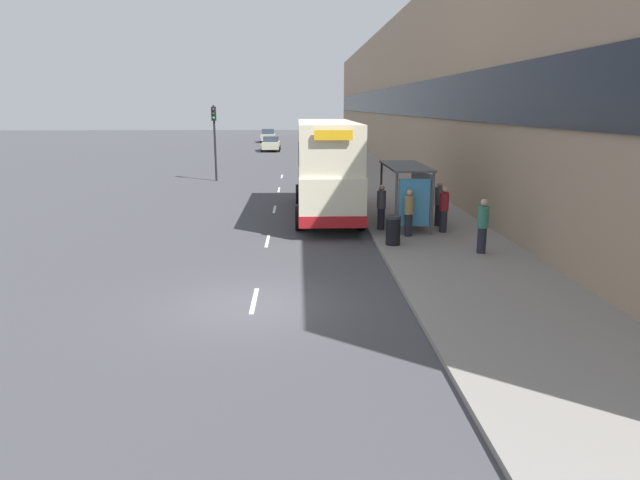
{
  "coord_description": "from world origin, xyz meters",
  "views": [
    {
      "loc": [
        1.18,
        -13.87,
        4.98
      ],
      "look_at": [
        2.33,
        16.1,
        -2.09
      ],
      "focal_mm": 32.0,
      "sensor_mm": 36.0,
      "label": 1
    }
  ],
  "objects_px": {
    "car_2": "(268,136)",
    "pedestrian_4": "(439,203)",
    "pedestrian_3": "(381,207)",
    "traffic_light_far_kerb": "(214,131)",
    "car_1": "(271,144)",
    "litter_bin": "(393,230)",
    "car_0": "(323,161)",
    "pedestrian_at_shelter": "(444,209)",
    "bus_shelter": "(411,184)",
    "pedestrian_1": "(483,226)",
    "pedestrian_2": "(409,212)",
    "double_decker_bus_near": "(326,167)"
  },
  "relations": [
    {
      "from": "pedestrian_4",
      "to": "traffic_light_far_kerb",
      "type": "xyz_separation_m",
      "value": [
        -11.37,
        16.1,
        2.29
      ]
    },
    {
      "from": "pedestrian_4",
      "to": "pedestrian_2",
      "type": "bearing_deg",
      "value": -130.99
    },
    {
      "from": "car_1",
      "to": "litter_bin",
      "type": "bearing_deg",
      "value": 98.0
    },
    {
      "from": "pedestrian_1",
      "to": "pedestrian_4",
      "type": "bearing_deg",
      "value": 94.61
    },
    {
      "from": "car_0",
      "to": "pedestrian_1",
      "type": "height_order",
      "value": "pedestrian_1"
    },
    {
      "from": "pedestrian_1",
      "to": "pedestrian_2",
      "type": "height_order",
      "value": "pedestrian_1"
    },
    {
      "from": "car_2",
      "to": "pedestrian_4",
      "type": "distance_m",
      "value": 59.33
    },
    {
      "from": "pedestrian_3",
      "to": "traffic_light_far_kerb",
      "type": "height_order",
      "value": "traffic_light_far_kerb"
    },
    {
      "from": "car_2",
      "to": "pedestrian_2",
      "type": "relative_size",
      "value": 2.5
    },
    {
      "from": "pedestrian_3",
      "to": "litter_bin",
      "type": "distance_m",
      "value": 2.65
    },
    {
      "from": "car_2",
      "to": "pedestrian_1",
      "type": "relative_size",
      "value": 2.42
    },
    {
      "from": "pedestrian_1",
      "to": "traffic_light_far_kerb",
      "type": "xyz_separation_m",
      "value": [
        -11.73,
        20.63,
        2.29
      ]
    },
    {
      "from": "pedestrian_at_shelter",
      "to": "litter_bin",
      "type": "distance_m",
      "value": 3.09
    },
    {
      "from": "litter_bin",
      "to": "traffic_light_far_kerb",
      "type": "distance_m",
      "value": 21.46
    },
    {
      "from": "car_2",
      "to": "pedestrian_at_shelter",
      "type": "xyz_separation_m",
      "value": [
        9.84,
        -59.71,
        0.16
      ]
    },
    {
      "from": "pedestrian_at_shelter",
      "to": "litter_bin",
      "type": "height_order",
      "value": "pedestrian_at_shelter"
    },
    {
      "from": "pedestrian_4",
      "to": "litter_bin",
      "type": "relative_size",
      "value": 1.77
    },
    {
      "from": "pedestrian_4",
      "to": "car_0",
      "type": "bearing_deg",
      "value": 100.15
    },
    {
      "from": "double_decker_bus_near",
      "to": "pedestrian_1",
      "type": "distance_m",
      "value": 9.17
    },
    {
      "from": "pedestrian_2",
      "to": "double_decker_bus_near",
      "type": "bearing_deg",
      "value": 120.06
    },
    {
      "from": "car_2",
      "to": "pedestrian_1",
      "type": "xyz_separation_m",
      "value": [
        10.31,
        -63.02,
        0.18
      ]
    },
    {
      "from": "bus_shelter",
      "to": "pedestrian_4",
      "type": "bearing_deg",
      "value": 0.83
    },
    {
      "from": "car_0",
      "to": "car_2",
      "type": "height_order",
      "value": "car_2"
    },
    {
      "from": "litter_bin",
      "to": "traffic_light_far_kerb",
      "type": "relative_size",
      "value": 0.21
    },
    {
      "from": "double_decker_bus_near",
      "to": "pedestrian_4",
      "type": "distance_m",
      "value": 5.61
    },
    {
      "from": "car_1",
      "to": "pedestrian_3",
      "type": "height_order",
      "value": "pedestrian_3"
    },
    {
      "from": "pedestrian_at_shelter",
      "to": "pedestrian_4",
      "type": "relative_size",
      "value": 0.97
    },
    {
      "from": "litter_bin",
      "to": "bus_shelter",
      "type": "bearing_deg",
      "value": 69.11
    },
    {
      "from": "pedestrian_1",
      "to": "pedestrian_2",
      "type": "distance_m",
      "value": 3.33
    },
    {
      "from": "car_0",
      "to": "pedestrian_at_shelter",
      "type": "bearing_deg",
      "value": -80.64
    },
    {
      "from": "pedestrian_2",
      "to": "pedestrian_4",
      "type": "relative_size",
      "value": 0.96
    },
    {
      "from": "car_0",
      "to": "pedestrian_3",
      "type": "xyz_separation_m",
      "value": [
        1.36,
        -22.02,
        0.2
      ]
    },
    {
      "from": "car_1",
      "to": "pedestrian_4",
      "type": "distance_m",
      "value": 43.33
    },
    {
      "from": "car_2",
      "to": "pedestrian_3",
      "type": "relative_size",
      "value": 2.49
    },
    {
      "from": "litter_bin",
      "to": "pedestrian_1",
      "type": "bearing_deg",
      "value": -25.31
    },
    {
      "from": "pedestrian_3",
      "to": "pedestrian_1",
      "type": "bearing_deg",
      "value": -54.21
    },
    {
      "from": "double_decker_bus_near",
      "to": "pedestrian_1",
      "type": "xyz_separation_m",
      "value": [
        4.86,
        -7.68,
        -1.2
      ]
    },
    {
      "from": "car_1",
      "to": "double_decker_bus_near",
      "type": "bearing_deg",
      "value": 96.3
    },
    {
      "from": "double_decker_bus_near",
      "to": "pedestrian_4",
      "type": "xyz_separation_m",
      "value": [
        4.49,
        -3.14,
        -1.2
      ]
    },
    {
      "from": "bus_shelter",
      "to": "pedestrian_2",
      "type": "relative_size",
      "value": 2.35
    },
    {
      "from": "bus_shelter",
      "to": "pedestrian_1",
      "type": "relative_size",
      "value": 2.27
    },
    {
      "from": "car_2",
      "to": "pedestrian_4",
      "type": "height_order",
      "value": "pedestrian_4"
    },
    {
      "from": "pedestrian_1",
      "to": "traffic_light_far_kerb",
      "type": "height_order",
      "value": "traffic_light_far_kerb"
    },
    {
      "from": "pedestrian_1",
      "to": "litter_bin",
      "type": "height_order",
      "value": "pedestrian_1"
    },
    {
      "from": "bus_shelter",
      "to": "pedestrian_4",
      "type": "relative_size",
      "value": 2.26
    },
    {
      "from": "pedestrian_at_shelter",
      "to": "pedestrian_2",
      "type": "relative_size",
      "value": 1.01
    },
    {
      "from": "double_decker_bus_near",
      "to": "car_1",
      "type": "height_order",
      "value": "double_decker_bus_near"
    },
    {
      "from": "traffic_light_far_kerb",
      "to": "bus_shelter",
      "type": "bearing_deg",
      "value": -57.74
    },
    {
      "from": "pedestrian_at_shelter",
      "to": "pedestrian_3",
      "type": "relative_size",
      "value": 1.0
    },
    {
      "from": "double_decker_bus_near",
      "to": "traffic_light_far_kerb",
      "type": "bearing_deg",
      "value": 117.96
    }
  ]
}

